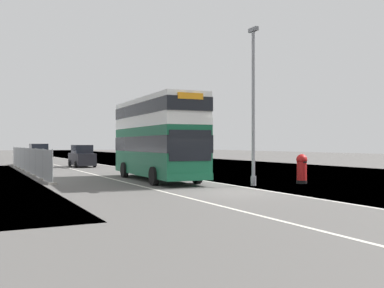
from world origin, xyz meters
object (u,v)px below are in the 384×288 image
at_px(double_decker_bus, 157,137).
at_px(lamppost_foreground, 253,111).
at_px(car_oncoming_near, 82,157).
at_px(roadworks_barrier, 201,167).
at_px(car_receding_mid, 39,155).
at_px(red_pillar_postbox, 302,167).

height_order(double_decker_bus, lamppost_foreground, lamppost_foreground).
bearing_deg(lamppost_foreground, double_decker_bus, 119.84).
bearing_deg(car_oncoming_near, roadworks_barrier, -78.60).
xyz_separation_m(double_decker_bus, car_receding_mid, (-3.60, 24.51, -1.58)).
relative_size(double_decker_bus, car_receding_mid, 2.48).
distance_m(lamppost_foreground, roadworks_barrier, 6.24).
height_order(red_pillar_postbox, car_oncoming_near, car_oncoming_near).
relative_size(car_oncoming_near, car_receding_mid, 1.06).
bearing_deg(roadworks_barrier, double_decker_bus, 175.61).
distance_m(double_decker_bus, lamppost_foreground, 6.55).
bearing_deg(red_pillar_postbox, car_receding_mid, 108.15).
bearing_deg(car_receding_mid, car_oncoming_near, -67.17).
xyz_separation_m(double_decker_bus, red_pillar_postbox, (6.32, -5.75, -1.71)).
bearing_deg(car_oncoming_near, car_receding_mid, 112.83).
bearing_deg(lamppost_foreground, roadworks_barrier, 92.64).
bearing_deg(red_pillar_postbox, roadworks_barrier, 121.36).
height_order(lamppost_foreground, car_oncoming_near, lamppost_foreground).
distance_m(double_decker_bus, car_oncoming_near, 17.46).
bearing_deg(lamppost_foreground, car_oncoming_near, 99.39).
xyz_separation_m(lamppost_foreground, red_pillar_postbox, (3.12, -0.19, -3.04)).
height_order(double_decker_bus, car_oncoming_near, double_decker_bus).
relative_size(double_decker_bus, red_pillar_postbox, 6.26).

